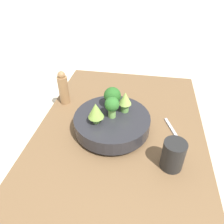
% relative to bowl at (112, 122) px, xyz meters
% --- Properties ---
extents(ground_plane, '(6.00, 6.00, 0.00)m').
position_rel_bowl_xyz_m(ground_plane, '(0.01, -0.03, -0.08)').
color(ground_plane, beige).
extents(table, '(0.89, 0.61, 0.05)m').
position_rel_bowl_xyz_m(table, '(0.01, -0.03, -0.06)').
color(table, brown).
rests_on(table, ground_plane).
extents(bowl, '(0.27, 0.27, 0.07)m').
position_rel_bowl_xyz_m(bowl, '(0.00, 0.00, 0.00)').
color(bowl, '#28282D').
rests_on(bowl, table).
extents(broccoli_floret_right, '(0.06, 0.06, 0.08)m').
position_rel_bowl_xyz_m(broccoli_floret_right, '(0.06, 0.01, 0.07)').
color(broccoli_floret_right, '#609347').
rests_on(broccoli_floret_right, bowl).
extents(romanesco_piece_near, '(0.05, 0.05, 0.08)m').
position_rel_bowl_xyz_m(romanesco_piece_near, '(0.04, -0.04, 0.07)').
color(romanesco_piece_near, '#6BA34C').
rests_on(romanesco_piece_near, bowl).
extents(broccoli_floret_center, '(0.05, 0.05, 0.08)m').
position_rel_bowl_xyz_m(broccoli_floret_center, '(-0.00, -0.00, 0.07)').
color(broccoli_floret_center, '#7AB256').
rests_on(broccoli_floret_center, bowl).
extents(romanesco_piece_far, '(0.05, 0.05, 0.08)m').
position_rel_bowl_xyz_m(romanesco_piece_far, '(-0.04, 0.05, 0.07)').
color(romanesco_piece_far, '#7AB256').
rests_on(romanesco_piece_far, bowl).
extents(cup, '(0.07, 0.07, 0.10)m').
position_rel_bowl_xyz_m(cup, '(-0.13, -0.21, 0.01)').
color(cup, black).
rests_on(cup, table).
extents(pepper_mill, '(0.04, 0.04, 0.15)m').
position_rel_bowl_xyz_m(pepper_mill, '(0.14, 0.23, 0.03)').
color(pepper_mill, '#997047').
rests_on(pepper_mill, table).
extents(fork, '(0.16, 0.07, 0.01)m').
position_rel_bowl_xyz_m(fork, '(0.02, -0.23, -0.03)').
color(fork, silver).
rests_on(fork, table).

